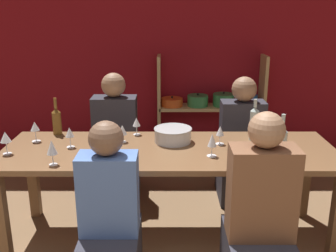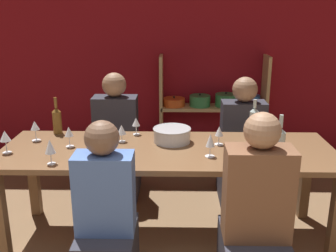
{
  "view_description": "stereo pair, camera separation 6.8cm",
  "coord_description": "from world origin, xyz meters",
  "px_view_note": "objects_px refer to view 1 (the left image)",
  "views": [
    {
      "loc": [
        0.12,
        -0.88,
        1.81
      ],
      "look_at": [
        0.13,
        2.02,
        0.91
      ],
      "focal_mm": 42.0,
      "sensor_mm": 36.0,
      "label": 1
    },
    {
      "loc": [
        0.19,
        -0.88,
        1.81
      ],
      "look_at": [
        0.13,
        2.02,
        0.91
      ],
      "focal_mm": 42.0,
      "sensor_mm": 36.0,
      "label": 2
    }
  ],
  "objects_px": {
    "shelf_unit": "(210,121)",
    "wine_glass_red_b": "(211,141)",
    "person_far_b": "(115,152)",
    "wine_bottle_amber": "(56,121)",
    "mixing_bowl": "(172,134)",
    "person_near_b": "(257,239)",
    "wine_bottle_green": "(253,123)",
    "wine_glass_empty_a": "(34,127)",
    "wine_bottle_dark": "(280,145)",
    "person_near_a": "(110,236)",
    "wine_glass_white_a": "(262,123)",
    "cell_phone": "(271,151)",
    "dining_table": "(168,159)",
    "wine_glass_red_a": "(121,130)",
    "wine_glass_red_c": "(219,132)",
    "wine_glass_white_b": "(4,138)",
    "person_far_a": "(239,154)",
    "wine_glass_red_d": "(51,148)",
    "wine_glass_white_c": "(259,140)",
    "wine_glass_empty_c": "(135,123)",
    "wine_glass_empty_b": "(68,133)"
  },
  "relations": [
    {
      "from": "wine_glass_red_c",
      "to": "wine_bottle_amber",
      "type": "bearing_deg",
      "value": 169.13
    },
    {
      "from": "person_near_a",
      "to": "wine_glass_red_c",
      "type": "bearing_deg",
      "value": 46.03
    },
    {
      "from": "person_far_b",
      "to": "wine_bottle_amber",
      "type": "bearing_deg",
      "value": 43.09
    },
    {
      "from": "shelf_unit",
      "to": "wine_glass_white_a",
      "type": "relative_size",
      "value": 7.77
    },
    {
      "from": "wine_glass_red_c",
      "to": "person_near_a",
      "type": "relative_size",
      "value": 0.13
    },
    {
      "from": "wine_bottle_dark",
      "to": "person_far_a",
      "type": "xyz_separation_m",
      "value": [
        -0.07,
        1.01,
        -0.46
      ]
    },
    {
      "from": "wine_bottle_amber",
      "to": "cell_phone",
      "type": "bearing_deg",
      "value": -13.78
    },
    {
      "from": "wine_glass_empty_a",
      "to": "wine_glass_red_a",
      "type": "distance_m",
      "value": 0.7
    },
    {
      "from": "cell_phone",
      "to": "wine_glass_red_a",
      "type": "bearing_deg",
      "value": 169.47
    },
    {
      "from": "mixing_bowl",
      "to": "cell_phone",
      "type": "height_order",
      "value": "mixing_bowl"
    },
    {
      "from": "wine_glass_white_a",
      "to": "wine_glass_red_b",
      "type": "distance_m",
      "value": 0.64
    },
    {
      "from": "person_far_a",
      "to": "wine_glass_empty_c",
      "type": "bearing_deg",
      "value": 21.03
    },
    {
      "from": "wine_glass_empty_b",
      "to": "wine_glass_red_c",
      "type": "distance_m",
      "value": 1.16
    },
    {
      "from": "wine_glass_empty_a",
      "to": "person_far_b",
      "type": "xyz_separation_m",
      "value": [
        0.55,
        0.6,
        -0.44
      ]
    },
    {
      "from": "wine_bottle_dark",
      "to": "person_near_a",
      "type": "xyz_separation_m",
      "value": [
        -1.12,
        -0.38,
        -0.46
      ]
    },
    {
      "from": "wine_bottle_green",
      "to": "wine_glass_red_d",
      "type": "relative_size",
      "value": 1.9
    },
    {
      "from": "dining_table",
      "to": "wine_glass_empty_c",
      "type": "distance_m",
      "value": 0.48
    },
    {
      "from": "wine_bottle_green",
      "to": "wine_glass_white_c",
      "type": "distance_m",
      "value": 0.38
    },
    {
      "from": "wine_glass_red_a",
      "to": "wine_glass_white_a",
      "type": "bearing_deg",
      "value": 6.6
    },
    {
      "from": "wine_glass_red_d",
      "to": "person_near_b",
      "type": "distance_m",
      "value": 1.46
    },
    {
      "from": "wine_bottle_green",
      "to": "wine_glass_empty_a",
      "type": "relative_size",
      "value": 2.05
    },
    {
      "from": "shelf_unit",
      "to": "person_far_a",
      "type": "distance_m",
      "value": 1.02
    },
    {
      "from": "wine_glass_red_d",
      "to": "person_near_a",
      "type": "relative_size",
      "value": 0.15
    },
    {
      "from": "wine_glass_red_a",
      "to": "wine_glass_red_c",
      "type": "relative_size",
      "value": 0.95
    },
    {
      "from": "mixing_bowl",
      "to": "person_near_b",
      "type": "relative_size",
      "value": 0.24
    },
    {
      "from": "wine_bottle_amber",
      "to": "person_near_a",
      "type": "height_order",
      "value": "person_near_a"
    },
    {
      "from": "wine_glass_white_b",
      "to": "wine_glass_empty_c",
      "type": "height_order",
      "value": "wine_glass_white_b"
    },
    {
      "from": "wine_bottle_green",
      "to": "wine_glass_empty_a",
      "type": "height_order",
      "value": "wine_bottle_green"
    },
    {
      "from": "dining_table",
      "to": "wine_glass_red_a",
      "type": "relative_size",
      "value": 17.85
    },
    {
      "from": "wine_glass_white_a",
      "to": "person_far_a",
      "type": "relative_size",
      "value": 0.14
    },
    {
      "from": "wine_glass_white_a",
      "to": "person_far_b",
      "type": "relative_size",
      "value": 0.13
    },
    {
      "from": "wine_glass_white_a",
      "to": "cell_phone",
      "type": "height_order",
      "value": "wine_glass_white_a"
    },
    {
      "from": "wine_glass_red_a",
      "to": "cell_phone",
      "type": "height_order",
      "value": "wine_glass_red_a"
    },
    {
      "from": "wine_glass_red_d",
      "to": "wine_glass_red_a",
      "type": "bearing_deg",
      "value": 47.51
    },
    {
      "from": "mixing_bowl",
      "to": "wine_glass_white_b",
      "type": "bearing_deg",
      "value": -167.44
    },
    {
      "from": "wine_glass_white_b",
      "to": "wine_glass_white_c",
      "type": "relative_size",
      "value": 0.97
    },
    {
      "from": "mixing_bowl",
      "to": "person_near_b",
      "type": "height_order",
      "value": "person_near_b"
    },
    {
      "from": "dining_table",
      "to": "person_far_b",
      "type": "xyz_separation_m",
      "value": [
        -0.51,
        0.76,
        -0.23
      ]
    },
    {
      "from": "dining_table",
      "to": "person_far_b",
      "type": "distance_m",
      "value": 0.95
    },
    {
      "from": "mixing_bowl",
      "to": "person_far_b",
      "type": "distance_m",
      "value": 0.89
    },
    {
      "from": "dining_table",
      "to": "wine_bottle_amber",
      "type": "distance_m",
      "value": 1.03
    },
    {
      "from": "wine_glass_empty_a",
      "to": "dining_table",
      "type": "bearing_deg",
      "value": -8.9
    },
    {
      "from": "shelf_unit",
      "to": "cell_phone",
      "type": "distance_m",
      "value": 1.82
    },
    {
      "from": "wine_glass_red_b",
      "to": "person_far_b",
      "type": "bearing_deg",
      "value": 131.75
    },
    {
      "from": "wine_glass_white_c",
      "to": "person_far_a",
      "type": "height_order",
      "value": "person_far_a"
    },
    {
      "from": "person_far_a",
      "to": "person_near_b",
      "type": "relative_size",
      "value": 0.95
    },
    {
      "from": "shelf_unit",
      "to": "wine_glass_red_b",
      "type": "bearing_deg",
      "value": -95.99
    },
    {
      "from": "wine_glass_red_a",
      "to": "wine_glass_red_d",
      "type": "xyz_separation_m",
      "value": [
        -0.42,
        -0.46,
        0.02
      ]
    },
    {
      "from": "wine_bottle_dark",
      "to": "wine_glass_red_b",
      "type": "relative_size",
      "value": 2.06
    },
    {
      "from": "wine_glass_white_b",
      "to": "person_far_a",
      "type": "xyz_separation_m",
      "value": [
        1.87,
        0.82,
        -0.45
      ]
    }
  ]
}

